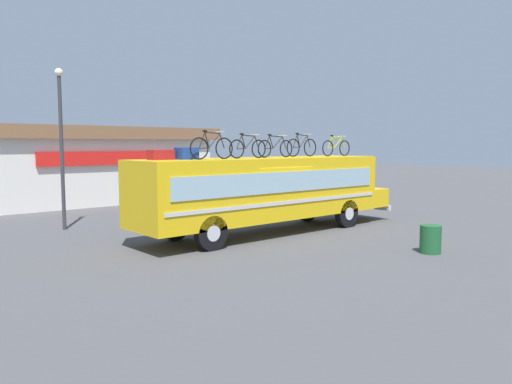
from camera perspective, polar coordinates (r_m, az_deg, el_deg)
ground_plane at (r=18.20m, az=0.90°, el=-4.83°), size 120.00×120.00×0.00m
bus at (r=18.12m, az=1.40°, el=0.37°), size 11.41×2.49×2.78m
luggage_bag_1 at (r=15.83m, az=-10.92°, el=4.22°), size 0.76×0.47×0.31m
luggage_bag_2 at (r=16.06m, az=-8.00°, el=4.42°), size 0.63×0.51×0.38m
rooftop_bicycle_1 at (r=16.02m, az=-5.11°, el=5.15°), size 1.69×0.44×0.94m
rooftop_bicycle_2 at (r=17.21m, az=-0.95°, el=5.11°), size 1.65×0.44×0.87m
rooftop_bicycle_3 at (r=18.38m, az=2.25°, el=5.13°), size 1.74×0.44×0.86m
rooftop_bicycle_4 at (r=19.81m, az=5.29°, el=5.21°), size 1.67×0.44×0.94m
rooftop_bicycle_5 at (r=20.66m, az=9.23°, el=5.11°), size 1.71×0.44×0.87m
roadside_building at (r=31.23m, az=-19.63°, el=3.15°), size 13.80×9.38×4.22m
trash_bin at (r=15.82m, az=19.46°, el=-5.15°), size 0.63×0.63×0.85m
street_lamp at (r=20.21m, az=-21.53°, el=5.88°), size 0.31×0.31×6.10m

